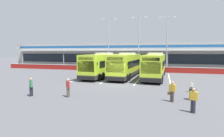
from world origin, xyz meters
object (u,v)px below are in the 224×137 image
object	(u,v)px
lamp_post_west	(109,41)
lamp_post_east	(167,40)
pedestrian_near_bin	(68,87)
litter_bin	(192,94)
coach_bus_left_centre	(126,66)
pedestrian_approaching_bus	(31,86)
pedestrian_child	(191,87)
coach_bus_leftmost	(102,65)
pedestrian_with_handbag	(172,91)
coach_bus_centre	(155,66)
lamp_post_centre	(139,40)
pedestrian_in_dark_coat	(193,99)

from	to	relation	value
lamp_post_west	lamp_post_east	size ratio (longest dim) A/B	1.00
pedestrian_near_bin	litter_bin	size ratio (longest dim) A/B	1.74
pedestrian_near_bin	lamp_post_east	bearing A→B (deg)	70.96
coach_bus_left_centre	lamp_post_west	xyz separation A→B (m)	(-5.75, 9.70, 4.50)
litter_bin	pedestrian_approaching_bus	bearing A→B (deg)	-169.89
coach_bus_left_centre	pedestrian_child	world-z (taller)	coach_bus_left_centre
coach_bus_leftmost	lamp_post_east	world-z (taller)	lamp_post_east
pedestrian_child	litter_bin	bearing A→B (deg)	-96.28
lamp_post_east	litter_bin	xyz separation A→B (m)	(1.75, -22.81, -5.82)
coach_bus_left_centre	lamp_post_west	world-z (taller)	lamp_post_west
pedestrian_with_handbag	coach_bus_centre	bearing A→B (deg)	98.46
coach_bus_left_centre	litter_bin	distance (m)	14.40
coach_bus_centre	lamp_post_east	xyz separation A→B (m)	(1.80, 10.87, 4.50)
lamp_post_west	lamp_post_centre	size ratio (longest dim) A/B	1.00
pedestrian_child	pedestrian_approaching_bus	world-z (taller)	pedestrian_approaching_bus
coach_bus_leftmost	pedestrian_approaching_bus	xyz separation A→B (m)	(-1.91, -14.15, -0.91)
coach_bus_centre	pedestrian_in_dark_coat	distance (m)	15.65
pedestrian_child	litter_bin	size ratio (longest dim) A/B	1.08
pedestrian_child	lamp_post_west	xyz separation A→B (m)	(-13.99, 18.59, 5.75)
pedestrian_near_bin	lamp_post_centre	distance (m)	24.29
lamp_post_centre	pedestrian_in_dark_coat	bearing A→B (deg)	-74.74
pedestrian_child	litter_bin	world-z (taller)	pedestrian_child
coach_bus_left_centre	pedestrian_approaching_bus	xyz separation A→B (m)	(-5.71, -14.39, -0.91)
coach_bus_left_centre	pedestrian_near_bin	size ratio (longest dim) A/B	7.55
pedestrian_with_handbag	pedestrian_in_dark_coat	world-z (taller)	same
lamp_post_centre	litter_bin	bearing A→B (deg)	-71.47
coach_bus_leftmost	pedestrian_with_handbag	size ratio (longest dim) A/B	7.55
pedestrian_in_dark_coat	coach_bus_leftmost	bearing A→B (deg)	126.71
litter_bin	pedestrian_child	bearing A→B (deg)	83.72
coach_bus_centre	pedestrian_in_dark_coat	bearing A→B (deg)	-78.47
pedestrian_with_handbag	pedestrian_in_dark_coat	size ratio (longest dim) A/B	1.00
litter_bin	pedestrian_in_dark_coat	bearing A→B (deg)	-97.25
coach_bus_left_centre	lamp_post_east	size ratio (longest dim) A/B	1.11
pedestrian_in_dark_coat	pedestrian_child	world-z (taller)	pedestrian_in_dark_coat
pedestrian_near_bin	lamp_post_east	world-z (taller)	lamp_post_east
lamp_post_east	lamp_post_centre	bearing A→B (deg)	-167.97
lamp_post_west	lamp_post_east	world-z (taller)	same
coach_bus_centre	pedestrian_near_bin	distance (m)	15.36
pedestrian_child	pedestrian_in_dark_coat	bearing A→B (deg)	-96.79
pedestrian_in_dark_coat	pedestrian_approaching_bus	bearing A→B (deg)	175.87
pedestrian_with_handbag	pedestrian_in_dark_coat	bearing A→B (deg)	-63.32
coach_bus_leftmost	pedestrian_approaching_bus	bearing A→B (deg)	-97.68
pedestrian_in_dark_coat	pedestrian_child	distance (m)	6.51
coach_bus_centre	pedestrian_in_dark_coat	xyz separation A→B (m)	(3.12, -15.31, -0.91)
coach_bus_leftmost	pedestrian_near_bin	size ratio (longest dim) A/B	7.55
pedestrian_near_bin	litter_bin	bearing A→B (deg)	10.19
coach_bus_left_centre	litter_bin	size ratio (longest dim) A/B	13.16
pedestrian_approaching_bus	coach_bus_left_centre	bearing A→B (deg)	68.37
coach_bus_leftmost	lamp_post_centre	distance (m)	11.76
pedestrian_near_bin	litter_bin	world-z (taller)	pedestrian_near_bin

